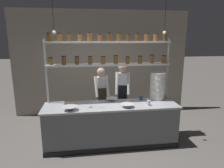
% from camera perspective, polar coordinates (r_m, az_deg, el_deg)
% --- Properties ---
extents(ground_plane, '(40.00, 40.00, 0.00)m').
position_cam_1_polar(ground_plane, '(4.71, -0.22, -16.58)').
color(ground_plane, slate).
extents(back_wall, '(5.30, 0.12, 3.14)m').
position_cam_1_polar(back_wall, '(6.18, -2.80, 5.96)').
color(back_wall, '#9E9384').
rests_on(back_wall, ground_plane).
extents(prep_counter, '(2.90, 0.76, 0.92)m').
position_cam_1_polar(prep_counter, '(4.50, -0.22, -11.49)').
color(prep_counter, slate).
rests_on(prep_counter, ground_plane).
extents(spice_shelf_unit, '(2.78, 0.28, 2.45)m').
position_cam_1_polar(spice_shelf_unit, '(4.44, -0.70, 8.32)').
color(spice_shelf_unit, '#B7BABF').
rests_on(spice_shelf_unit, ground_plane).
extents(chef_left, '(0.40, 0.33, 1.61)m').
position_cam_1_polar(chef_left, '(5.09, -3.10, -3.06)').
color(chef_left, black).
rests_on(chef_left, ground_plane).
extents(chef_center, '(0.40, 0.33, 1.73)m').
position_cam_1_polar(chef_center, '(5.02, 3.03, -2.26)').
color(chef_center, black).
rests_on(chef_center, ground_plane).
extents(container_stack, '(0.37, 0.37, 0.63)m').
position_cam_1_polar(container_stack, '(4.77, 12.90, -0.54)').
color(container_stack, white).
rests_on(container_stack, prep_counter).
extents(prep_bowl_near_left, '(0.26, 0.26, 0.07)m').
position_cam_1_polar(prep_bowl_near_left, '(4.19, 4.35, -6.15)').
color(prep_bowl_near_left, silver).
rests_on(prep_bowl_near_left, prep_counter).
extents(prep_bowl_center_front, '(0.26, 0.26, 0.07)m').
position_cam_1_polar(prep_bowl_center_front, '(4.58, -0.07, -4.41)').
color(prep_bowl_center_front, silver).
rests_on(prep_bowl_center_front, prep_counter).
extents(prep_bowl_center_back, '(0.29, 0.29, 0.08)m').
position_cam_1_polar(prep_bowl_center_back, '(4.09, -11.93, -6.81)').
color(prep_bowl_center_back, silver).
rests_on(prep_bowl_center_back, prep_counter).
extents(serving_cup_front, '(0.09, 0.09, 0.08)m').
position_cam_1_polar(serving_cup_front, '(4.71, 8.34, -4.01)').
color(serving_cup_front, '#334C70').
rests_on(serving_cup_front, prep_counter).
extents(serving_cup_by_board, '(0.07, 0.07, 0.10)m').
position_cam_1_polar(serving_cup_by_board, '(4.36, 10.41, -5.31)').
color(serving_cup_by_board, silver).
rests_on(serving_cup_by_board, prep_counter).
extents(pendant_light_row, '(2.29, 0.07, 0.69)m').
position_cam_1_polar(pendant_light_row, '(4.10, -0.20, 15.00)').
color(pendant_light_row, black).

